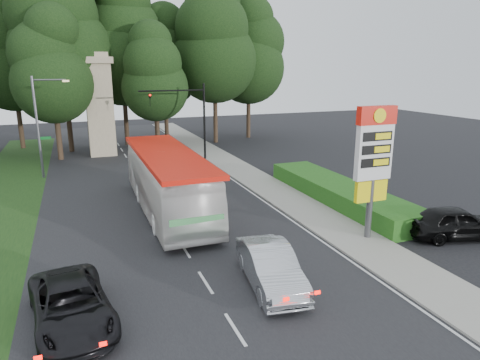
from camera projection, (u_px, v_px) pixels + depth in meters
name	position (u px, v px, depth m)	size (l,w,h in m)	color
ground	(209.00, 289.00, 17.23)	(120.00, 120.00, 0.00)	black
road_surface	(155.00, 203.00, 28.05)	(14.00, 80.00, 0.02)	black
sidewalk_right	(272.00, 189.00, 31.00)	(3.00, 80.00, 0.12)	gray
grass_verge_left	(5.00, 194.00, 30.15)	(5.00, 50.00, 0.02)	#193814
hedge	(339.00, 193.00, 28.30)	(3.00, 14.00, 1.20)	#1C5216
gas_station_pylon	(374.00, 155.00, 21.09)	(2.10, 0.45, 6.85)	#59595E
traffic_signal_mast	(191.00, 111.00, 39.65)	(6.10, 0.35, 7.20)	black
streetlight_signs	(40.00, 123.00, 33.50)	(2.75, 0.98, 8.00)	#59595E
monument	(99.00, 104.00, 42.28)	(3.00, 3.00, 10.05)	gray
tree_west_near	(11.00, 54.00, 44.55)	(8.40, 8.40, 16.50)	#2D2116
tree_center_left	(60.00, 32.00, 42.17)	(10.08, 10.08, 19.80)	#2D2116
tree_center_right	(121.00, 45.00, 46.32)	(9.24, 9.24, 18.15)	#2D2116
tree_east_near	(164.00, 58.00, 50.21)	(8.12, 8.12, 15.95)	#2D2116
tree_east_mid	(214.00, 42.00, 47.92)	(9.52, 9.52, 18.70)	#2D2116
tree_far_east	(249.00, 53.00, 51.72)	(8.68, 8.68, 17.05)	#2D2116
tree_monument_left	(51.00, 67.00, 39.07)	(7.28, 7.28, 14.30)	#2D2116
tree_monument_right	(154.00, 74.00, 43.00)	(6.72, 6.72, 13.20)	#2D2116
transit_bus	(168.00, 182.00, 25.94)	(3.14, 13.42, 3.74)	white
sedan_silver	(271.00, 267.00, 17.26)	(1.77, 5.08, 1.67)	#B6B9BE
suv_charcoal	(71.00, 305.00, 14.66)	(2.48, 5.37, 1.49)	black
parked_car_black	(456.00, 223.00, 22.09)	(2.03, 5.05, 1.72)	black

